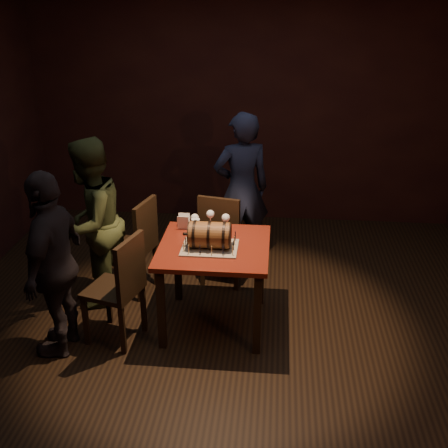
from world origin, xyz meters
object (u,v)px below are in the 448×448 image
object	(u,v)px
chair_left_rear	(137,242)
wine_glass_right	(226,219)
person_left_front	(54,264)
pub_table	(214,257)
person_back	(242,190)
chair_left_front	(121,284)
person_left_rear	(91,224)
chair_back	(222,234)
pint_of_ale	(196,228)
wine_glass_left	(195,219)
barrel_cake	(210,235)
wine_glass_mid	(210,215)

from	to	relation	value
chair_left_rear	wine_glass_right	bearing A→B (deg)	-12.62
chair_left_rear	person_left_front	bearing A→B (deg)	-113.41
pub_table	person_back	xyz separation A→B (m)	(0.14, 1.23, 0.15)
wine_glass_right	person_back	size ratio (longest dim) A/B	0.10
chair_left_front	person_back	world-z (taller)	person_back
wine_glass_right	person_left_rear	distance (m)	1.20
person_left_rear	person_left_front	world-z (taller)	person_left_rear
chair_back	person_back	world-z (taller)	person_back
chair_left_rear	person_left_rear	xyz separation A→B (m)	(-0.36, -0.19, 0.25)
pint_of_ale	person_left_front	size ratio (longest dim) A/B	0.10
pint_of_ale	chair_left_rear	world-z (taller)	chair_left_rear
wine_glass_right	chair_left_rear	bearing A→B (deg)	167.38
wine_glass_left	wine_glass_right	world-z (taller)	same
chair_left_front	person_left_front	xyz separation A→B (m)	(-0.46, -0.15, 0.23)
pub_table	barrel_cake	size ratio (longest dim) A/B	2.31
wine_glass_left	chair_left_front	world-z (taller)	chair_left_front
wine_glass_mid	pint_of_ale	world-z (taller)	wine_glass_mid
chair_back	wine_glass_right	bearing A→B (deg)	-79.96
pint_of_ale	chair_back	xyz separation A→B (m)	(0.17, 0.54, -0.30)
wine_glass_mid	chair_left_front	size ratio (longest dim) A/B	0.17
pub_table	person_left_front	world-z (taller)	person_left_front
wine_glass_right	wine_glass_mid	bearing A→B (deg)	153.05
pub_table	wine_glass_right	bearing A→B (deg)	76.96
person_left_rear	person_left_front	size ratio (longest dim) A/B	1.02
pub_table	wine_glass_left	size ratio (longest dim) A/B	5.59
pub_table	wine_glass_left	xyz separation A→B (m)	(-0.20, 0.26, 0.23)
wine_glass_left	pint_of_ale	xyz separation A→B (m)	(0.02, -0.08, -0.05)
wine_glass_left	barrel_cake	bearing A→B (deg)	-62.61
person_left_front	person_back	bearing A→B (deg)	144.06
barrel_cake	chair_back	bearing A→B (deg)	88.42
pint_of_ale	person_left_rear	bearing A→B (deg)	173.45
barrel_cake	wine_glass_mid	xyz separation A→B (m)	(-0.04, 0.42, -0.00)
wine_glass_mid	person_left_rear	size ratio (longest dim) A/B	0.10
wine_glass_left	chair_left_front	distance (m)	0.84
pub_table	pint_of_ale	xyz separation A→B (m)	(-0.18, 0.18, 0.18)
barrel_cake	wine_glass_left	size ratio (longest dim) A/B	2.41
chair_left_rear	chair_left_front	distance (m)	0.79
wine_glass_left	chair_back	bearing A→B (deg)	67.43
person_back	person_left_rear	bearing A→B (deg)	17.27
chair_back	wine_glass_left	bearing A→B (deg)	-112.57
pub_table	chair_left_rear	world-z (taller)	chair_left_rear
barrel_cake	pub_table	bearing A→B (deg)	63.95
chair_back	person_left_rear	distance (m)	1.23
chair_back	person_left_front	world-z (taller)	person_left_front
wine_glass_mid	person_left_front	size ratio (longest dim) A/B	0.11
chair_left_rear	chair_left_front	world-z (taller)	same
chair_back	chair_left_front	xyz separation A→B (m)	(-0.71, -1.02, 0.00)
pint_of_ale	chair_left_front	distance (m)	0.78
person_left_front	wine_glass_mid	bearing A→B (deg)	128.59
wine_glass_left	chair_left_rear	distance (m)	0.71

